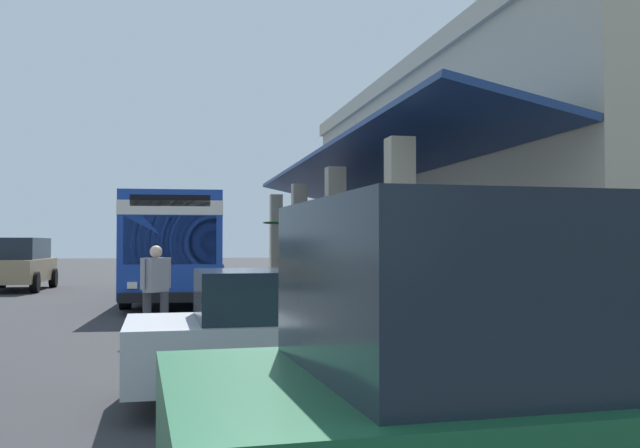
{
  "coord_description": "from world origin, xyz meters",
  "views": [
    {
      "loc": [
        25.7,
        -1.6,
        1.77
      ],
      "look_at": [
        4.08,
        2.99,
        2.37
      ],
      "focal_mm": 39.58,
      "sensor_mm": 36.0,
      "label": 1
    }
  ],
  "objects_px": {
    "parked_sedan_silver": "(320,333)",
    "parked_suv_tan": "(18,263)",
    "potted_palm": "(284,266)",
    "pedestrian": "(156,285)",
    "transit_bus": "(181,241)"
  },
  "relations": [
    {
      "from": "transit_bus",
      "to": "parked_sedan_silver",
      "type": "relative_size",
      "value": 2.56
    },
    {
      "from": "transit_bus",
      "to": "parked_suv_tan",
      "type": "height_order",
      "value": "transit_bus"
    },
    {
      "from": "parked_sedan_silver",
      "to": "parked_suv_tan",
      "type": "distance_m",
      "value": 21.72
    },
    {
      "from": "parked_sedan_silver",
      "to": "pedestrian",
      "type": "distance_m",
      "value": 6.06
    },
    {
      "from": "transit_bus",
      "to": "parked_sedan_silver",
      "type": "bearing_deg",
      "value": 5.05
    },
    {
      "from": "parked_sedan_silver",
      "to": "potted_palm",
      "type": "xyz_separation_m",
      "value": [
        -24.27,
        3.44,
        -0.01
      ]
    },
    {
      "from": "transit_bus",
      "to": "parked_sedan_silver",
      "type": "height_order",
      "value": "transit_bus"
    },
    {
      "from": "parked_sedan_silver",
      "to": "potted_palm",
      "type": "relative_size",
      "value": 1.53
    },
    {
      "from": "transit_bus",
      "to": "parked_sedan_silver",
      "type": "distance_m",
      "value": 15.44
    },
    {
      "from": "parked_suv_tan",
      "to": "pedestrian",
      "type": "bearing_deg",
      "value": 20.01
    },
    {
      "from": "potted_palm",
      "to": "pedestrian",
      "type": "bearing_deg",
      "value": -16.18
    },
    {
      "from": "transit_bus",
      "to": "potted_palm",
      "type": "bearing_deg",
      "value": 151.77
    },
    {
      "from": "transit_bus",
      "to": "parked_suv_tan",
      "type": "distance_m",
      "value": 7.89
    },
    {
      "from": "parked_suv_tan",
      "to": "transit_bus",
      "type": "bearing_deg",
      "value": 49.25
    },
    {
      "from": "parked_suv_tan",
      "to": "pedestrian",
      "type": "xyz_separation_m",
      "value": [
        14.72,
        5.36,
        -0.04
      ]
    }
  ]
}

